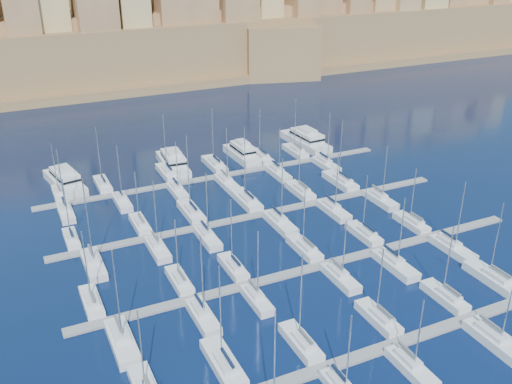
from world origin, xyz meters
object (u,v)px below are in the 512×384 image
motor_yacht_d (306,139)px  motor_yacht_c (242,153)px  motor_yacht_b (173,162)px  sailboat_4 (445,297)px  sailboat_2 (301,343)px  motor_yacht_a (65,180)px

motor_yacht_d → motor_yacht_c: bearing=-174.4°
motor_yacht_c → motor_yacht_d: (19.53, 1.90, -0.00)m
motor_yacht_b → motor_yacht_d: (37.18, 0.70, 0.00)m
motor_yacht_c → motor_yacht_b: bearing=176.1°
sailboat_4 → motor_yacht_b: size_ratio=0.78×
motor_yacht_b → motor_yacht_c: (17.66, -1.20, 0.00)m
motor_yacht_b → motor_yacht_d: 37.19m
sailboat_4 → motor_yacht_b: (-21.56, 70.19, 0.99)m
sailboat_2 → motor_yacht_d: (41.23, 70.86, 0.98)m
motor_yacht_a → motor_yacht_d: 62.46m
motor_yacht_b → motor_yacht_d: same height
motor_yacht_c → sailboat_2: bearing=-107.5°
sailboat_4 → motor_yacht_c: (-3.90, 68.99, 0.99)m
sailboat_2 → motor_yacht_a: (-21.23, 70.01, 0.98)m
sailboat_4 → motor_yacht_a: 84.25m
motor_yacht_a → sailboat_4: bearing=-56.2°
motor_yacht_a → motor_yacht_c: bearing=-1.4°
sailboat_4 → motor_yacht_a: size_ratio=0.78×
motor_yacht_c → motor_yacht_d: size_ratio=0.77×
motor_yacht_a → sailboat_2: bearing=-73.1°
sailboat_4 → motor_yacht_b: bearing=107.1°
sailboat_2 → motor_yacht_b: 70.28m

